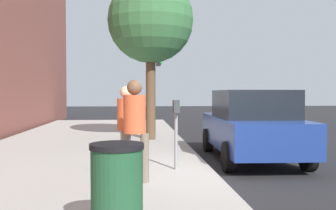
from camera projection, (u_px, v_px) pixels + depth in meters
name	position (u px, v px, depth m)	size (l,w,h in m)	color
ground_plane	(210.00, 173.00, 8.03)	(80.00, 80.00, 0.00)	#232326
sidewalk_slab	(66.00, 172.00, 7.78)	(28.00, 6.00, 0.15)	#A8A59E
parking_meter	(176.00, 119.00, 7.66)	(0.36, 0.12, 1.41)	gray
pedestrian_at_meter	(126.00, 121.00, 7.60)	(0.52, 0.37, 1.69)	#47474C
pedestrian_bystander	(135.00, 121.00, 6.62)	(0.39, 0.50, 1.78)	#726656
parked_sedan_near	(252.00, 125.00, 9.55)	(4.46, 2.08, 1.77)	navy
street_tree	(151.00, 21.00, 12.55)	(2.84, 2.84, 5.38)	brown
traffic_signal	(156.00, 74.00, 17.25)	(0.24, 0.44, 3.60)	black
trash_bin	(117.00, 190.00, 4.09)	(0.59, 0.59, 1.01)	#1E4C2D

